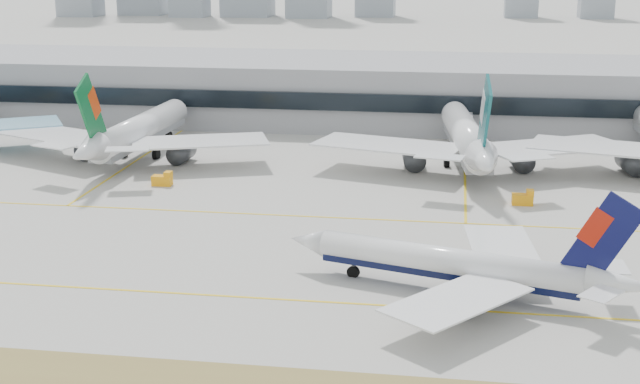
% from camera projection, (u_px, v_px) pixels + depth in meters
% --- Properties ---
extents(ground, '(3000.00, 3000.00, 0.00)m').
position_uv_depth(ground, '(238.00, 282.00, 114.89)').
color(ground, '#AAA79F').
rests_on(ground, ground).
extents(taxiing_airliner, '(45.17, 38.47, 15.50)m').
position_uv_depth(taxiing_airliner, '(461.00, 266.00, 109.82)').
color(taxiing_airliner, white).
rests_on(taxiing_airliner, ground).
extents(widebody_eva, '(58.01, 56.71, 20.69)m').
position_uv_depth(widebody_eva, '(137.00, 133.00, 180.37)').
color(widebody_eva, white).
rests_on(widebody_eva, ground).
extents(widebody_cathay, '(60.92, 59.97, 21.85)m').
position_uv_depth(widebody_cathay, '(467.00, 139.00, 172.75)').
color(widebody_cathay, white).
rests_on(widebody_cathay, ground).
extents(terminal, '(280.00, 43.10, 15.00)m').
position_uv_depth(terminal, '(347.00, 89.00, 222.38)').
color(terminal, gray).
rests_on(terminal, ground).
extents(gse_b, '(3.55, 2.00, 2.60)m').
position_uv_depth(gse_b, '(163.00, 180.00, 161.37)').
color(gse_b, orange).
rests_on(gse_b, ground).
extents(gse_c, '(3.55, 2.00, 2.60)m').
position_uv_depth(gse_c, '(523.00, 199.00, 149.22)').
color(gse_c, orange).
rests_on(gse_c, ground).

